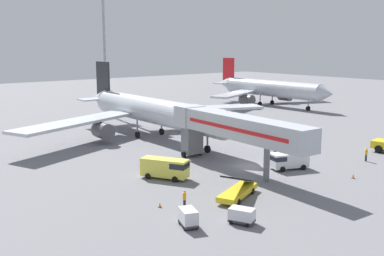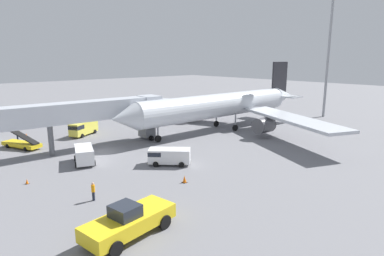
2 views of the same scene
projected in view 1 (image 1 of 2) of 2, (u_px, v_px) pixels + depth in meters
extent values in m
plane|color=slate|center=(249.00, 166.00, 58.38)|extent=(300.00, 300.00, 0.00)
cylinder|color=silver|center=(156.00, 111.00, 75.18)|extent=(4.56, 33.84, 4.19)
cone|color=silver|center=(235.00, 127.00, 60.51)|extent=(4.15, 4.05, 4.11)
cone|color=silver|center=(100.00, 98.00, 90.65)|extent=(4.05, 6.27, 3.99)
cube|color=#232328|center=(103.00, 79.00, 88.75)|extent=(0.41, 4.90, 6.71)
cube|color=silver|center=(116.00, 97.00, 90.59)|extent=(5.07, 3.61, 0.24)
cube|color=silver|center=(93.00, 99.00, 87.54)|extent=(5.07, 3.61, 0.24)
cube|color=silver|center=(203.00, 108.00, 85.56)|extent=(22.78, 13.22, 0.44)
cube|color=silver|center=(76.00, 122.00, 70.34)|extent=(22.87, 12.81, 0.44)
cylinder|color=#4C4C51|center=(191.00, 120.00, 82.38)|extent=(2.58, 3.34, 2.55)
cylinder|color=#4C4C51|center=(103.00, 131.00, 71.82)|extent=(2.58, 3.34, 2.55)
cylinder|color=gray|center=(207.00, 140.00, 65.42)|extent=(0.28, 0.28, 2.71)
cylinder|color=black|center=(207.00, 149.00, 65.66)|extent=(0.36, 1.10, 1.10)
cylinder|color=gray|center=(161.00, 124.00, 78.68)|extent=(0.28, 0.28, 2.71)
cylinder|color=black|center=(162.00, 132.00, 78.92)|extent=(0.36, 1.10, 1.10)
cylinder|color=gray|center=(137.00, 127.00, 75.76)|extent=(0.28, 0.28, 2.71)
cylinder|color=black|center=(137.00, 135.00, 76.01)|extent=(0.36, 1.10, 1.10)
cube|color=#B2B7C1|center=(243.00, 128.00, 54.47)|extent=(4.27, 21.06, 2.70)
cube|color=red|center=(233.00, 129.00, 53.61)|extent=(1.11, 17.54, 0.44)
cube|color=#B2B7C1|center=(190.00, 116.00, 63.37)|extent=(3.61, 3.01, 2.84)
cube|color=#232833|center=(184.00, 113.00, 64.37)|extent=(3.31, 0.44, 0.90)
cube|color=slate|center=(192.00, 140.00, 63.47)|extent=(2.66, 1.95, 3.82)
cylinder|color=black|center=(184.00, 155.00, 63.01)|extent=(0.35, 0.82, 0.80)
cylinder|color=black|center=(200.00, 152.00, 64.62)|extent=(0.35, 0.82, 0.80)
cylinder|color=slate|center=(267.00, 163.00, 51.72)|extent=(0.70, 0.70, 4.22)
cylinder|color=black|center=(379.00, 149.00, 65.61)|extent=(0.57, 1.15, 1.10)
cube|color=yellow|center=(237.00, 192.00, 46.37)|extent=(6.55, 4.23, 0.55)
cube|color=black|center=(238.00, 179.00, 46.12)|extent=(6.25, 3.46, 2.20)
cylinder|color=black|center=(238.00, 202.00, 44.36)|extent=(0.64, 0.44, 0.60)
cylinder|color=black|center=(221.00, 199.00, 45.20)|extent=(0.64, 0.44, 0.60)
cylinder|color=black|center=(253.00, 191.00, 47.64)|extent=(0.64, 0.44, 0.60)
cylinder|color=black|center=(236.00, 188.00, 48.48)|extent=(0.64, 0.44, 0.60)
cube|color=white|center=(281.00, 142.00, 67.51)|extent=(4.97, 5.03, 1.69)
cube|color=#1E232D|center=(282.00, 142.00, 65.77)|extent=(2.61, 2.60, 0.54)
cylinder|color=black|center=(289.00, 150.00, 66.03)|extent=(0.74, 0.74, 0.68)
cylinder|color=black|center=(275.00, 150.00, 66.22)|extent=(0.74, 0.74, 0.68)
cylinder|color=black|center=(287.00, 145.00, 69.08)|extent=(0.74, 0.74, 0.68)
cylinder|color=black|center=(274.00, 145.00, 69.27)|extent=(0.74, 0.74, 0.68)
cube|color=white|center=(289.00, 160.00, 57.08)|extent=(5.10, 3.53, 1.74)
cube|color=#1E232D|center=(278.00, 158.00, 56.51)|extent=(2.12, 2.47, 0.56)
cylinder|color=black|center=(282.00, 169.00, 55.85)|extent=(0.77, 0.58, 0.68)
cylinder|color=black|center=(274.00, 165.00, 57.69)|extent=(0.77, 0.58, 0.68)
cylinder|color=black|center=(303.00, 167.00, 56.77)|extent=(0.77, 0.58, 0.68)
cylinder|color=black|center=(295.00, 163.00, 58.60)|extent=(0.77, 0.58, 0.68)
cube|color=#E5DB4C|center=(165.00, 167.00, 52.94)|extent=(4.30, 5.71, 2.05)
cube|color=#1E232D|center=(180.00, 165.00, 52.17)|extent=(2.49, 2.45, 0.66)
cylinder|color=black|center=(181.00, 175.00, 53.29)|extent=(0.62, 0.75, 0.68)
cylinder|color=black|center=(175.00, 179.00, 51.68)|extent=(0.62, 0.75, 0.68)
cylinder|color=black|center=(155.00, 172.00, 54.56)|extent=(0.62, 0.75, 0.68)
cylinder|color=black|center=(148.00, 176.00, 52.95)|extent=(0.62, 0.75, 0.68)
cube|color=#38383D|center=(188.00, 223.00, 39.05)|extent=(1.85, 2.32, 0.22)
cube|color=silver|center=(188.00, 216.00, 38.93)|extent=(1.85, 2.32, 1.15)
cylinder|color=black|center=(197.00, 227.00, 38.59)|extent=(0.24, 0.38, 0.36)
cylinder|color=black|center=(184.00, 228.00, 38.24)|extent=(0.24, 0.38, 0.36)
cylinder|color=black|center=(192.00, 221.00, 39.91)|extent=(0.24, 0.38, 0.36)
cylinder|color=black|center=(179.00, 222.00, 39.56)|extent=(0.24, 0.38, 0.36)
cube|color=#38383D|center=(242.00, 220.00, 39.73)|extent=(2.06, 2.48, 0.22)
cube|color=silver|center=(242.00, 214.00, 39.62)|extent=(2.06, 2.48, 0.98)
cylinder|color=black|center=(231.00, 222.00, 39.56)|extent=(0.26, 0.38, 0.36)
cylinder|color=black|center=(236.00, 218.00, 40.60)|extent=(0.26, 0.38, 0.36)
cylinder|color=black|center=(247.00, 225.00, 38.90)|extent=(0.26, 0.38, 0.36)
cylinder|color=black|center=(252.00, 221.00, 39.94)|extent=(0.26, 0.38, 0.36)
cylinder|color=#1E2333|center=(366.00, 158.00, 60.95)|extent=(0.30, 0.30, 0.85)
cylinder|color=orange|center=(366.00, 153.00, 60.82)|extent=(0.41, 0.41, 0.67)
sphere|color=tan|center=(367.00, 149.00, 60.73)|extent=(0.23, 0.23, 0.23)
cylinder|color=#1E2333|center=(185.00, 204.00, 43.36)|extent=(0.27, 0.27, 0.86)
cylinder|color=orange|center=(185.00, 196.00, 43.23)|extent=(0.36, 0.36, 0.68)
sphere|color=tan|center=(184.00, 191.00, 43.14)|extent=(0.23, 0.23, 0.23)
cube|color=black|center=(353.00, 178.00, 53.23)|extent=(0.35, 0.35, 0.03)
cone|color=orange|center=(353.00, 176.00, 53.18)|extent=(0.29, 0.29, 0.51)
cube|color=black|center=(160.00, 207.00, 43.74)|extent=(0.31, 0.31, 0.03)
cone|color=orange|center=(160.00, 205.00, 43.70)|extent=(0.26, 0.26, 0.46)
cube|color=black|center=(319.00, 147.00, 69.35)|extent=(0.49, 0.49, 0.03)
cone|color=orange|center=(319.00, 145.00, 69.29)|extent=(0.42, 0.42, 0.72)
cylinder|color=#B7BCC6|center=(272.00, 88.00, 115.40)|extent=(4.49, 28.92, 4.04)
cone|color=#B7BCC6|center=(327.00, 94.00, 103.14)|extent=(4.01, 3.48, 3.96)
cone|color=#B7BCC6|center=(225.00, 83.00, 128.33)|extent=(3.92, 5.38, 3.84)
cube|color=red|center=(228.00, 70.00, 126.65)|extent=(0.43, 4.18, 6.46)
cube|color=#B7BCC6|center=(235.00, 82.00, 128.51)|extent=(4.90, 3.11, 0.24)
cube|color=#B7BCC6|center=(223.00, 83.00, 125.48)|extent=(4.90, 3.11, 0.24)
cube|color=#B7BCC6|center=(290.00, 89.00, 124.10)|extent=(18.65, 10.51, 0.44)
cube|color=#B7BCC6|center=(235.00, 94.00, 111.10)|extent=(18.56, 11.00, 0.44)
cylinder|color=#4C4C51|center=(285.00, 96.00, 121.57)|extent=(2.65, 3.42, 2.60)
cylinder|color=#4C4C51|center=(247.00, 100.00, 112.47)|extent=(2.65, 3.42, 2.60)
cylinder|color=gray|center=(308.00, 103.00, 107.30)|extent=(0.28, 0.28, 2.68)
cylinder|color=black|center=(308.00, 108.00, 107.54)|extent=(0.37, 1.11, 1.10)
cylinder|color=gray|center=(272.00, 97.00, 118.62)|extent=(0.28, 0.28, 2.68)
cylinder|color=black|center=(272.00, 102.00, 118.86)|extent=(0.37, 1.11, 1.10)
cylinder|color=gray|center=(260.00, 99.00, 115.72)|extent=(0.28, 0.28, 2.68)
cylinder|color=black|center=(260.00, 104.00, 115.96)|extent=(0.37, 1.11, 1.10)
cylinder|color=#93969B|center=(105.00, 52.00, 98.61)|extent=(0.56, 0.56, 27.39)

